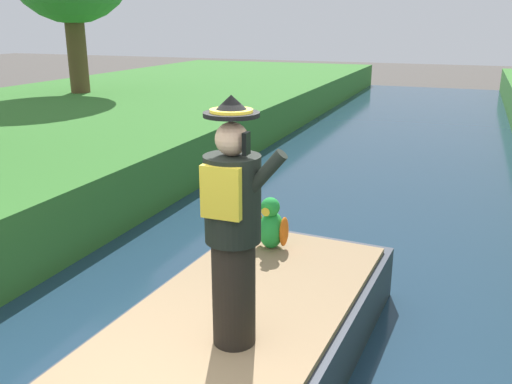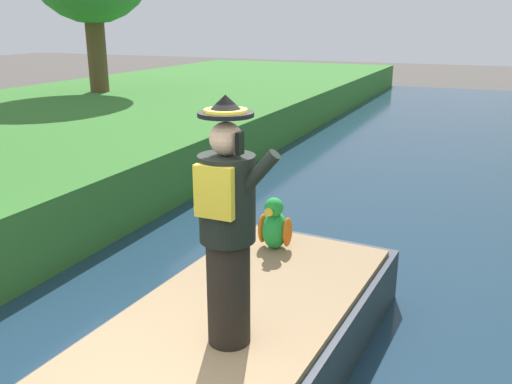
% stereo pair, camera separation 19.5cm
% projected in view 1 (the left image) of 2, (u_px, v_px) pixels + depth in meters
% --- Properties ---
extents(boat, '(2.06, 4.30, 0.61)m').
position_uv_depth(boat, '(232.00, 349.00, 4.56)').
color(boat, '#333842').
rests_on(boat, canal_water).
extents(person_pirate, '(0.61, 0.42, 1.85)m').
position_uv_depth(person_pirate, '(233.00, 227.00, 3.85)').
color(person_pirate, black).
rests_on(person_pirate, boat).
extents(parrot_plush, '(0.36, 0.35, 0.57)m').
position_uv_depth(parrot_plush, '(271.00, 226.00, 5.76)').
color(parrot_plush, green).
rests_on(parrot_plush, boat).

